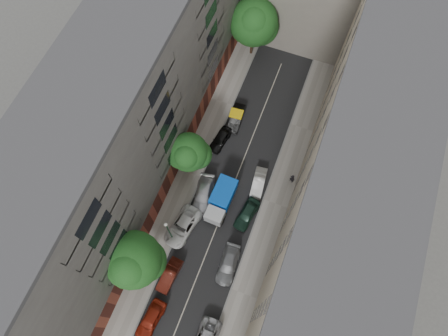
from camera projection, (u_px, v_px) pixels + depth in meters
The scene contains 21 objects.
ground at pixel (232, 188), 48.30m from camera, with size 120.00×120.00×0.00m, color #4C4C49.
road_surface at pixel (232, 188), 48.29m from camera, with size 8.00×44.00×0.02m, color black.
sidewalk_left at pixel (190, 173), 48.99m from camera, with size 3.00×44.00×0.15m, color gray.
sidewalk_right at pixel (275, 204), 47.46m from camera, with size 3.00×44.00×0.15m, color gray.
building_left at pixel (133, 119), 40.63m from camera, with size 8.00×44.00×20.00m, color #4A4845.
building_right at pixel (343, 191), 37.56m from camera, with size 8.00×44.00×20.00m, color #B3A68B.
tarp_truck at pixel (221, 200), 46.24m from camera, with size 2.37×5.58×2.55m.
car_left_0 at pixel (151, 319), 41.78m from camera, with size 1.74×4.33×1.48m, color maroon.
car_left_1 at pixel (170, 275), 43.62m from camera, with size 1.41×4.03×1.33m, color #48160E.
car_left_2 at pixel (183, 227), 45.69m from camera, with size 2.44×5.29×1.47m, color silver.
car_left_3 at pixel (204, 195), 47.21m from camera, with size 2.03×5.00×1.45m, color #B8B8BD.
car_left_4 at pixel (220, 139), 50.16m from camera, with size 1.57×3.91×1.33m, color black.
car_left_5 at pixel (236, 118), 51.34m from camera, with size 1.48×4.24×1.40m, color black.
car_right_1 at pixel (228, 265), 44.06m from camera, with size 1.88×4.63×1.34m, color gray.
car_right_2 at pixel (247, 214), 46.30m from camera, with size 1.68×4.18×1.43m, color #142D22.
car_right_3 at pixel (259, 183), 47.89m from camera, with size 1.39×3.98×1.31m, color silver.
tree_near at pixel (134, 261), 38.92m from camera, with size 5.95×5.77×9.00m.
tree_mid at pixel (189, 154), 44.92m from camera, with size 4.89×4.54×7.01m.
tree_far at pixel (254, 24), 50.81m from camera, with size 6.32×6.19×8.98m.
lamp_post at pixel (169, 230), 42.16m from camera, with size 0.36×0.36×6.29m.
pedestrian at pixel (292, 178), 47.70m from camera, with size 0.64×0.42×1.76m, color black.
Camera 1 is at (5.02, -15.91, 45.40)m, focal length 32.00 mm.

